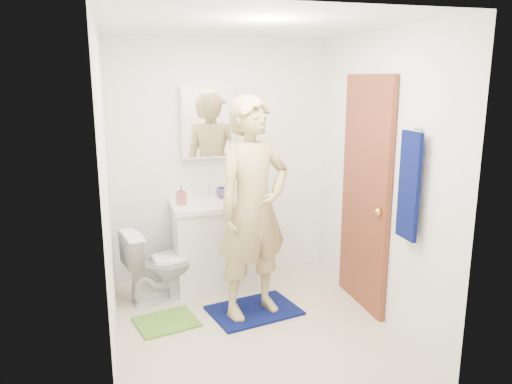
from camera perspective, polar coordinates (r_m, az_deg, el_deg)
The scene contains 22 objects.
floor at distance 4.33m, azimuth -0.38°, elevation -15.03°, with size 2.20×2.40×0.02m, color beige.
ceiling at distance 3.84m, azimuth -0.44°, elevation 18.74°, with size 2.20×2.40×0.02m, color white.
wall_back at distance 5.07m, azimuth -4.02°, elevation 3.60°, with size 2.20×0.02×2.40m, color white.
wall_front at distance 2.80m, azimuth 6.14°, elevation -4.24°, with size 2.20×0.02×2.40m, color white.
wall_left at distance 3.78m, azimuth -16.86°, elevation -0.18°, with size 0.02×2.40×2.40m, color white.
wall_right at distance 4.33m, azimuth 13.91°, elevation 1.63°, with size 0.02×2.40×2.40m, color white.
vanity_cabinet at distance 4.96m, azimuth -4.88°, elevation -6.19°, with size 0.75×0.55×0.80m, color white.
countertop at distance 4.83m, azimuth -4.98°, elevation -1.42°, with size 0.79×0.59×0.05m, color white.
sink_basin at distance 4.83m, azimuth -4.98°, elevation -1.25°, with size 0.40×0.40×0.03m, color white.
faucet at distance 4.99m, azimuth -5.38°, elevation 0.02°, with size 0.03×0.03×0.12m, color silver.
medicine_cabinet at distance 4.92m, azimuth -5.65°, elevation 7.98°, with size 0.50×0.12×0.70m, color white.
mirror_panel at distance 4.86m, azimuth -5.52°, elevation 7.92°, with size 0.46×0.01×0.66m, color white.
door at distance 4.47m, azimuth 12.35°, elevation -0.22°, with size 0.05×0.80×2.05m, color brown.
door_knob at distance 4.20m, azimuth 13.85°, elevation -2.21°, with size 0.07×0.07×0.07m, color gold.
towel at distance 3.80m, azimuth 17.09°, elevation 0.65°, with size 0.03×0.24×0.80m, color #08104D.
towel_hook at distance 3.76m, azimuth 18.03°, elevation 6.94°, with size 0.02×0.02×0.06m, color silver.
toilet at distance 4.74m, azimuth -10.81°, elevation -8.06°, with size 0.38×0.67×0.68m, color white.
bath_mat at distance 4.54m, azimuth -0.23°, elevation -13.37°, with size 0.75×0.54×0.02m, color #08104D.
green_rug at distance 4.41m, azimuth -10.18°, elevation -14.40°, with size 0.49×0.41×0.02m, color #5D9431.
soap_dispenser at distance 4.75m, azimuth -8.53°, elevation -0.33°, with size 0.08×0.08×0.18m, color #AC5054.
toothbrush_cup at distance 4.96m, azimuth -3.80°, elevation -0.10°, with size 0.13×0.13×0.11m, color #553D87.
man at distance 4.16m, azimuth -0.32°, elevation -1.91°, with size 0.68×0.45×1.87m, color tan.
Camera 1 is at (-1.00, -3.69, 2.03)m, focal length 35.00 mm.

